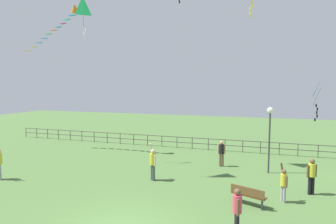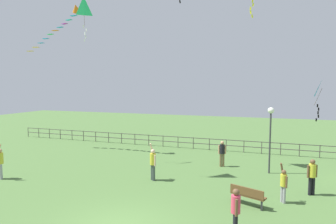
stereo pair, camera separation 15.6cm
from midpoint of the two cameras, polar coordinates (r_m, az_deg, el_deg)
lamppost at (r=17.71m, az=20.14°, el=-2.44°), size 0.36×0.36×3.94m
park_bench at (r=13.24m, az=16.05°, el=-15.81°), size 1.55×0.92×0.85m
person_1 at (r=15.38m, az=27.24°, el=-11.11°), size 0.47×0.32×1.73m
person_2 at (r=18.71m, az=11.06°, el=-7.87°), size 0.49×0.31×1.67m
person_3 at (r=15.78m, az=-2.76°, el=-10.01°), size 0.48×0.48×2.04m
person_4 at (r=18.46m, az=-30.43°, el=-8.52°), size 0.47×0.48×2.01m
person_5 at (r=10.48m, az=13.87°, el=-18.49°), size 0.32×0.51×1.71m
person_6 at (r=13.93m, az=22.50°, el=-13.11°), size 0.33×0.46×1.76m
kite_0 at (r=20.58m, az=-16.34°, el=19.31°), size 0.87×0.83×2.96m
kite_3 at (r=19.76m, az=28.73°, el=3.97°), size 0.70×0.88×2.63m
streamer_kite at (r=23.43m, az=-18.55°, el=18.43°), size 5.63×1.20×3.28m
waterfront_railing at (r=23.55m, az=5.84°, el=-5.93°), size 36.02×0.06×0.95m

